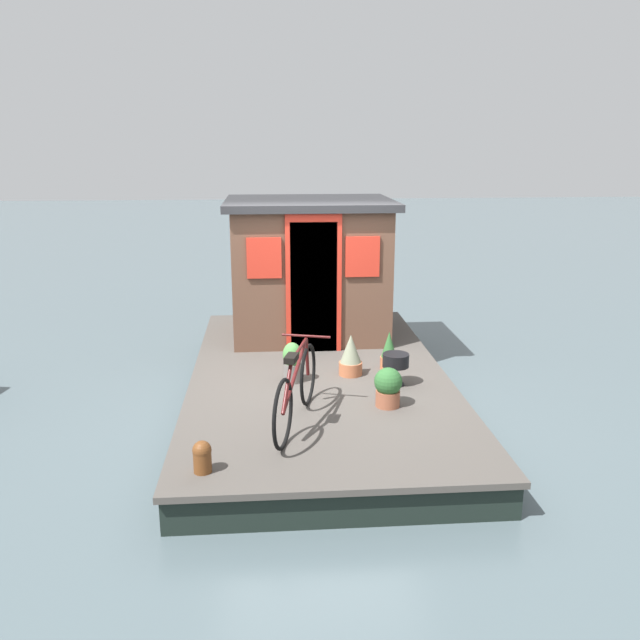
{
  "coord_description": "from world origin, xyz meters",
  "views": [
    {
      "loc": [
        -7.45,
        0.58,
        3.03
      ],
      "look_at": [
        -0.2,
        0.0,
        1.08
      ],
      "focal_mm": 37.02,
      "sensor_mm": 36.0,
      "label": 1
    }
  ],
  "objects_px": {
    "charcoal_grill": "(396,362)",
    "mooring_bollard": "(202,456)",
    "potted_plant_sage": "(389,351)",
    "potted_plant_mint": "(292,362)",
    "houseboat_cabin": "(309,267)",
    "potted_plant_geranium": "(351,356)",
    "potted_plant_basil": "(388,387)",
    "bicycle": "(296,389)"
  },
  "relations": [
    {
      "from": "charcoal_grill",
      "to": "mooring_bollard",
      "type": "relative_size",
      "value": 1.33
    },
    {
      "from": "potted_plant_sage",
      "to": "potted_plant_mint",
      "type": "xyz_separation_m",
      "value": [
        -0.35,
        1.18,
        0.01
      ]
    },
    {
      "from": "houseboat_cabin",
      "to": "potted_plant_geranium",
      "type": "xyz_separation_m",
      "value": [
        -1.81,
        -0.37,
        -0.73
      ]
    },
    {
      "from": "potted_plant_sage",
      "to": "potted_plant_basil",
      "type": "height_order",
      "value": "potted_plant_sage"
    },
    {
      "from": "potted_plant_mint",
      "to": "houseboat_cabin",
      "type": "bearing_deg",
      "value": -9.29
    },
    {
      "from": "potted_plant_geranium",
      "to": "potted_plant_mint",
      "type": "xyz_separation_m",
      "value": [
        -0.19,
        0.7,
        0.0
      ]
    },
    {
      "from": "potted_plant_geranium",
      "to": "mooring_bollard",
      "type": "bearing_deg",
      "value": 146.22
    },
    {
      "from": "houseboat_cabin",
      "to": "potted_plant_mint",
      "type": "relative_size",
      "value": 4.89
    },
    {
      "from": "houseboat_cabin",
      "to": "potted_plant_basil",
      "type": "distance_m",
      "value": 2.97
    },
    {
      "from": "bicycle",
      "to": "potted_plant_geranium",
      "type": "relative_size",
      "value": 3.35
    },
    {
      "from": "potted_plant_sage",
      "to": "houseboat_cabin",
      "type": "bearing_deg",
      "value": 27.44
    },
    {
      "from": "charcoal_grill",
      "to": "potted_plant_basil",
      "type": "bearing_deg",
      "value": 162.13
    },
    {
      "from": "potted_plant_geranium",
      "to": "mooring_bollard",
      "type": "distance_m",
      "value": 2.75
    },
    {
      "from": "bicycle",
      "to": "potted_plant_sage",
      "type": "height_order",
      "value": "bicycle"
    },
    {
      "from": "houseboat_cabin",
      "to": "potted_plant_geranium",
      "type": "bearing_deg",
      "value": -168.48
    },
    {
      "from": "potted_plant_sage",
      "to": "potted_plant_geranium",
      "type": "height_order",
      "value": "potted_plant_geranium"
    },
    {
      "from": "potted_plant_basil",
      "to": "houseboat_cabin",
      "type": "bearing_deg",
      "value": 12.79
    },
    {
      "from": "houseboat_cabin",
      "to": "potted_plant_geranium",
      "type": "relative_size",
      "value": 4.65
    },
    {
      "from": "potted_plant_sage",
      "to": "potted_plant_mint",
      "type": "bearing_deg",
      "value": 106.46
    },
    {
      "from": "potted_plant_geranium",
      "to": "mooring_bollard",
      "type": "height_order",
      "value": "potted_plant_geranium"
    },
    {
      "from": "houseboat_cabin",
      "to": "mooring_bollard",
      "type": "relative_size",
      "value": 8.26
    },
    {
      "from": "mooring_bollard",
      "to": "potted_plant_sage",
      "type": "bearing_deg",
      "value": -39.45
    },
    {
      "from": "potted_plant_sage",
      "to": "mooring_bollard",
      "type": "distance_m",
      "value": 3.17
    },
    {
      "from": "bicycle",
      "to": "potted_plant_mint",
      "type": "relative_size",
      "value": 3.52
    },
    {
      "from": "houseboat_cabin",
      "to": "potted_plant_geranium",
      "type": "distance_m",
      "value": 1.98
    },
    {
      "from": "potted_plant_mint",
      "to": "charcoal_grill",
      "type": "relative_size",
      "value": 1.27
    },
    {
      "from": "potted_plant_basil",
      "to": "charcoal_grill",
      "type": "height_order",
      "value": "potted_plant_basil"
    },
    {
      "from": "houseboat_cabin",
      "to": "potted_plant_basil",
      "type": "xyz_separation_m",
      "value": [
        -2.8,
        -0.64,
        -0.75
      ]
    },
    {
      "from": "bicycle",
      "to": "charcoal_grill",
      "type": "height_order",
      "value": "bicycle"
    },
    {
      "from": "potted_plant_sage",
      "to": "potted_plant_basil",
      "type": "distance_m",
      "value": 1.18
    },
    {
      "from": "potted_plant_mint",
      "to": "potted_plant_basil",
      "type": "bearing_deg",
      "value": -129.94
    },
    {
      "from": "potted_plant_geranium",
      "to": "charcoal_grill",
      "type": "xyz_separation_m",
      "value": [
        -0.38,
        -0.46,
        0.04
      ]
    },
    {
      "from": "potted_plant_sage",
      "to": "potted_plant_basil",
      "type": "relative_size",
      "value": 1.13
    },
    {
      "from": "bicycle",
      "to": "charcoal_grill",
      "type": "distance_m",
      "value": 1.53
    },
    {
      "from": "potted_plant_geranium",
      "to": "charcoal_grill",
      "type": "distance_m",
      "value": 0.6
    },
    {
      "from": "potted_plant_geranium",
      "to": "houseboat_cabin",
      "type": "bearing_deg",
      "value": 11.52
    },
    {
      "from": "potted_plant_sage",
      "to": "potted_plant_mint",
      "type": "relative_size",
      "value": 1.01
    },
    {
      "from": "bicycle",
      "to": "potted_plant_mint",
      "type": "height_order",
      "value": "bicycle"
    },
    {
      "from": "potted_plant_mint",
      "to": "mooring_bollard",
      "type": "relative_size",
      "value": 1.69
    },
    {
      "from": "potted_plant_basil",
      "to": "potted_plant_sage",
      "type": "bearing_deg",
      "value": -10.74
    },
    {
      "from": "bicycle",
      "to": "potted_plant_mint",
      "type": "xyz_separation_m",
      "value": [
        1.18,
        -0.01,
        -0.13
      ]
    },
    {
      "from": "potted_plant_mint",
      "to": "bicycle",
      "type": "bearing_deg",
      "value": 179.74
    }
  ]
}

